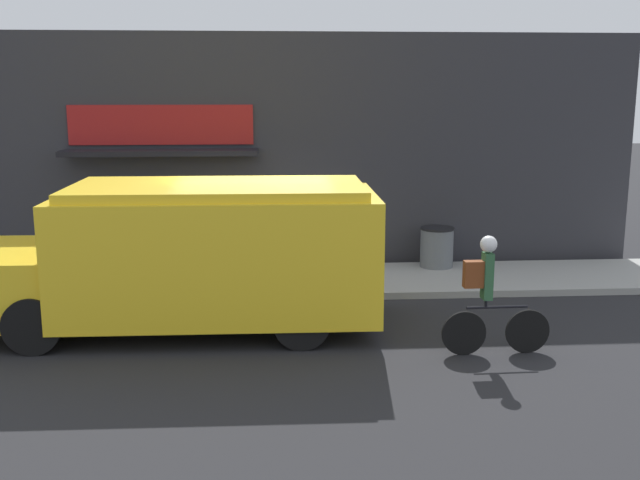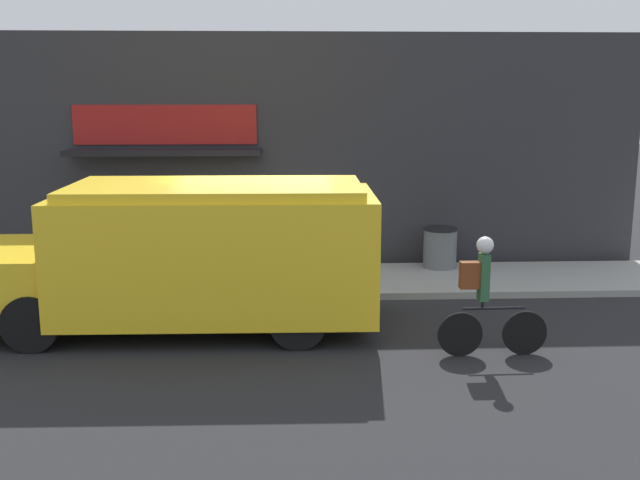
% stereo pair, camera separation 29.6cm
% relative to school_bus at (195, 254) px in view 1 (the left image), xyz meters
% --- Properties ---
extents(ground_plane, '(70.00, 70.00, 0.00)m').
position_rel_school_bus_xyz_m(ground_plane, '(0.85, 1.31, -1.14)').
color(ground_plane, '#232326').
extents(sidewalk, '(28.00, 2.22, 0.12)m').
position_rel_school_bus_xyz_m(sidewalk, '(0.85, 2.42, -1.08)').
color(sidewalk, '#999993').
rests_on(sidewalk, ground_plane).
extents(storefront, '(15.15, 0.84, 4.60)m').
position_rel_school_bus_xyz_m(storefront, '(0.80, 3.86, 1.17)').
color(storefront, '#2D2D33').
rests_on(storefront, ground_plane).
extents(school_bus, '(5.93, 2.80, 2.18)m').
position_rel_school_bus_xyz_m(school_bus, '(0.00, 0.00, 0.00)').
color(school_bus, yellow).
rests_on(school_bus, ground_plane).
extents(cyclist, '(1.49, 0.23, 1.64)m').
position_rel_school_bus_xyz_m(cyclist, '(4.02, -1.41, -0.31)').
color(cyclist, black).
rests_on(cyclist, ground_plane).
extents(trash_bin, '(0.65, 0.65, 0.78)m').
position_rel_school_bus_xyz_m(trash_bin, '(4.35, 3.15, -0.63)').
color(trash_bin, slate).
rests_on(trash_bin, sidewalk).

